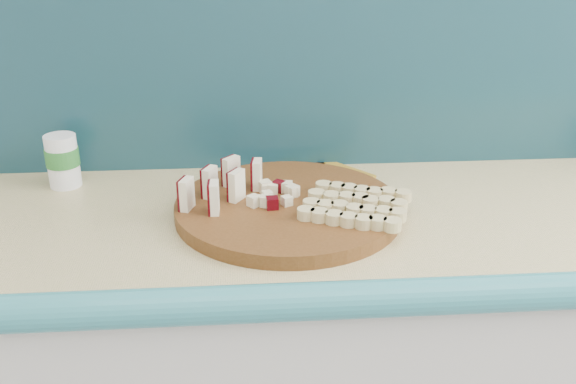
{
  "coord_description": "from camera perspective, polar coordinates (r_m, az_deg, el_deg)",
  "views": [
    {
      "loc": [
        -0.39,
        0.37,
        1.46
      ],
      "look_at": [
        -0.3,
        1.51,
        0.96
      ],
      "focal_mm": 40.0,
      "sensor_mm": 36.0,
      "label": 1
    }
  ],
  "objects": [
    {
      "name": "backsplash",
      "position": [
        1.53,
        14.78,
        11.59
      ],
      "size": [
        2.2,
        0.02,
        0.5
      ],
      "primitive_type": "cube",
      "color": "teal",
      "rests_on": "kitchen_counter"
    },
    {
      "name": "cutting_board",
      "position": [
        1.26,
        0.0,
        -1.41
      ],
      "size": [
        0.57,
        0.57,
        0.03
      ],
      "primitive_type": "cylinder",
      "rotation": [
        0.0,
        0.0,
        -0.37
      ],
      "color": "#4C2B10",
      "rests_on": "kitchen_counter"
    },
    {
      "name": "apple_wedges",
      "position": [
        1.27,
        -5.85,
        0.73
      ],
      "size": [
        0.17,
        0.17,
        0.06
      ],
      "color": "#FDF1CB",
      "rests_on": "cutting_board"
    },
    {
      "name": "apple_chunks",
      "position": [
        1.26,
        -1.24,
        -0.22
      ],
      "size": [
        0.07,
        0.07,
        0.02
      ],
      "color": "#F5EEC4",
      "rests_on": "cutting_board"
    },
    {
      "name": "banana_slices",
      "position": [
        1.22,
        6.07,
        -1.17
      ],
      "size": [
        0.23,
        0.22,
        0.02
      ],
      "color": "#D2C080",
      "rests_on": "cutting_board"
    },
    {
      "name": "canister",
      "position": [
        1.46,
        -19.4,
        2.72
      ],
      "size": [
        0.07,
        0.07,
        0.12
      ],
      "rotation": [
        0.0,
        0.0,
        -0.38
      ],
      "color": "white",
      "rests_on": "kitchen_counter"
    },
    {
      "name": "banana_peel",
      "position": [
        1.5,
        2.46,
        2.22
      ],
      "size": [
        0.25,
        0.2,
        0.01
      ],
      "rotation": [
        0.0,
        0.0,
        0.01
      ],
      "color": "gold",
      "rests_on": "kitchen_counter"
    }
  ]
}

